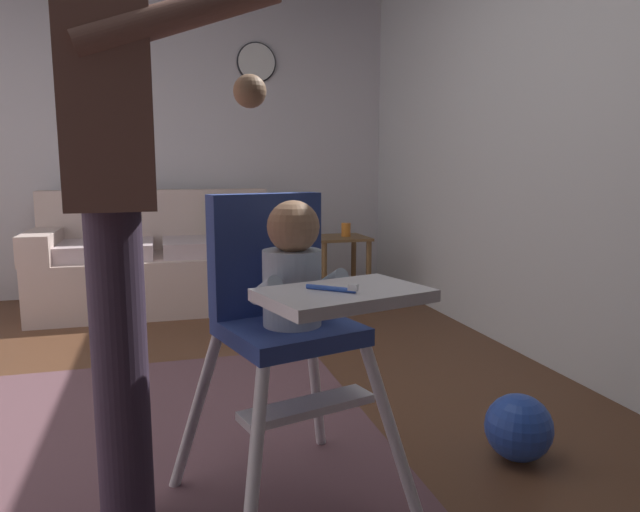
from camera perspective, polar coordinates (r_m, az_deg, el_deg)
ground at (r=2.48m, az=-17.28°, el=-17.35°), size 5.63×6.85×0.10m
wall_far at (r=4.89m, az=-17.19°, el=11.26°), size 4.83×0.06×2.54m
wall_right at (r=3.20m, az=22.30°, el=12.54°), size 0.06×5.85×2.54m
couch at (r=4.42m, az=-15.74°, el=-0.57°), size 1.73×0.86×0.86m
high_chair at (r=1.67m, az=-3.20°, el=-4.02°), size 0.74×0.83×0.95m
adult_standing at (r=1.56m, az=-19.98°, el=5.92°), size 0.53×0.50×1.69m
toy_ball_second at (r=2.21m, az=19.26°, el=-15.88°), size 0.24×0.24×0.24m
side_table at (r=4.29m, az=1.98°, el=0.11°), size 0.40×0.40×0.52m
sippy_cup at (r=4.28m, az=2.61°, el=2.65°), size 0.07×0.07×0.10m
wall_clock at (r=4.99m, az=-6.39°, el=18.70°), size 0.33×0.04×0.33m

